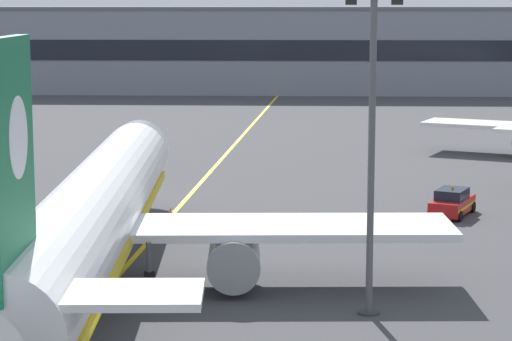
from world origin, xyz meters
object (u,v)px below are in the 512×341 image
object	(u,v)px
airliner_foreground	(93,215)
service_car_second	(452,203)
apron_lamp_post	(372,149)
safety_cone_by_nose_gear	(171,212)

from	to	relation	value
airliner_foreground	service_car_second	world-z (taller)	airliner_foreground
apron_lamp_post	safety_cone_by_nose_gear	distance (m)	23.06
safety_cone_by_nose_gear	apron_lamp_post	bearing A→B (deg)	-61.48
airliner_foreground	apron_lamp_post	xyz separation A→B (m)	(11.94, -3.15, 3.44)
service_car_second	safety_cone_by_nose_gear	distance (m)	16.85
service_car_second	safety_cone_by_nose_gear	xyz separation A→B (m)	(-16.82, -1.01, -0.51)
safety_cone_by_nose_gear	service_car_second	bearing A→B (deg)	3.43
airliner_foreground	service_car_second	xyz separation A→B (m)	(18.20, 17.28, -2.60)
airliner_foreground	apron_lamp_post	bearing A→B (deg)	-14.79
service_car_second	safety_cone_by_nose_gear	bearing A→B (deg)	-176.57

